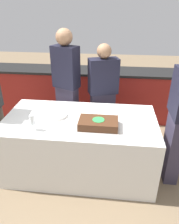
% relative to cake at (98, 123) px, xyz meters
% --- Properties ---
extents(ground_plane, '(14.00, 14.00, 0.00)m').
position_rel_cake_xyz_m(ground_plane, '(-0.24, 0.16, -0.81)').
color(ground_plane, '#7A664C').
extents(back_counter, '(4.40, 0.58, 0.92)m').
position_rel_cake_xyz_m(back_counter, '(-0.24, 1.71, -0.35)').
color(back_counter, maroon).
rests_on(back_counter, ground_plane).
extents(dining_table, '(1.84, 0.96, 0.77)m').
position_rel_cake_xyz_m(dining_table, '(-0.24, 0.16, -0.43)').
color(dining_table, silver).
rests_on(dining_table, ground_plane).
extents(cake, '(0.48, 0.31, 0.10)m').
position_rel_cake_xyz_m(cake, '(0.00, 0.00, 0.00)').
color(cake, '#B7B2AD').
rests_on(cake, dining_table).
extents(plate_stack, '(0.23, 0.23, 0.04)m').
position_rel_cake_xyz_m(plate_stack, '(-0.52, 0.19, -0.03)').
color(plate_stack, white).
rests_on(plate_stack, dining_table).
extents(wine_glass, '(0.06, 0.06, 0.19)m').
position_rel_cake_xyz_m(wine_glass, '(-0.70, -0.14, 0.08)').
color(wine_glass, white).
rests_on(wine_glass, dining_table).
extents(side_plate_near_cake, '(0.21, 0.21, 0.00)m').
position_rel_cake_xyz_m(side_plate_near_cake, '(-0.01, 0.31, -0.04)').
color(side_plate_near_cake, white).
rests_on(side_plate_near_cake, dining_table).
extents(person_cutting_cake, '(0.45, 0.32, 1.53)m').
position_rel_cake_xyz_m(person_cutting_cake, '(0.00, 0.86, -0.03)').
color(person_cutting_cake, '#383347').
rests_on(person_cutting_cake, ground_plane).
extents(person_seated_right, '(0.22, 0.42, 1.63)m').
position_rel_cake_xyz_m(person_seated_right, '(0.91, 0.16, 0.03)').
color(person_seated_right, '#383347').
rests_on(person_seated_right, ground_plane).
extents(person_standing_back, '(0.42, 0.33, 1.72)m').
position_rel_cake_xyz_m(person_standing_back, '(-0.54, 0.86, 0.10)').
color(person_standing_back, '#383347').
rests_on(person_standing_back, ground_plane).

